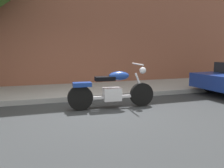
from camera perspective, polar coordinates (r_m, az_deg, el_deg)
name	(u,v)px	position (r m, az deg, el deg)	size (l,w,h in m)	color
ground_plane	(93,112)	(5.46, -4.77, -6.97)	(60.00, 60.00, 0.00)	#303335
sidewalk	(75,91)	(7.89, -9.19, -1.69)	(19.24, 2.59, 0.14)	#9A9A9A
motorcycle	(112,90)	(5.74, -0.04, -1.55)	(2.19, 0.70, 1.10)	black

